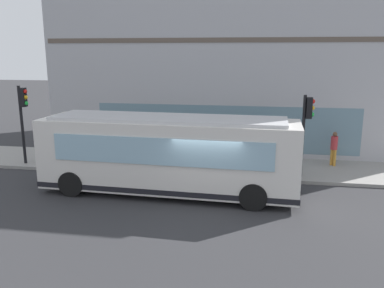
{
  "coord_description": "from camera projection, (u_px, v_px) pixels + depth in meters",
  "views": [
    {
      "loc": [
        -14.13,
        -1.77,
        5.49
      ],
      "look_at": [
        2.79,
        1.1,
        1.53
      ],
      "focal_mm": 37.33,
      "sensor_mm": 36.0,
      "label": 1
    }
  ],
  "objects": [
    {
      "name": "pedestrian_by_light_pole",
      "position": [
        334.0,
        146.0,
        19.04
      ],
      "size": [
        0.32,
        0.32,
        1.65
      ],
      "color": "gold",
      "rests_on": "sidewalk_curb"
    },
    {
      "name": "traffic_light_down_block",
      "position": [
        23.0,
        110.0,
        19.06
      ],
      "size": [
        0.32,
        0.49,
        3.8
      ],
      "color": "black",
      "rests_on": "sidewalk_curb"
    },
    {
      "name": "pedestrian_walking_along_curb",
      "position": [
        244.0,
        142.0,
        20.1
      ],
      "size": [
        0.32,
        0.32,
        1.59
      ],
      "color": "#3359A5",
      "rests_on": "sidewalk_curb"
    },
    {
      "name": "fire_hydrant",
      "position": [
        225.0,
        163.0,
        18.27
      ],
      "size": [
        0.35,
        0.35,
        0.74
      ],
      "color": "gold",
      "rests_on": "sidewalk_curb"
    },
    {
      "name": "sidewalk_curb",
      "position": [
        220.0,
        166.0,
        19.37
      ],
      "size": [
        3.73,
        40.0,
        0.15
      ],
      "primitive_type": "cube",
      "color": "gray",
      "rests_on": "ground"
    },
    {
      "name": "traffic_light_near_corner",
      "position": [
        307.0,
        120.0,
        17.05
      ],
      "size": [
        0.32,
        0.49,
        3.58
      ],
      "color": "black",
      "rests_on": "sidewalk_curb"
    },
    {
      "name": "city_bus_nearside",
      "position": [
        168.0,
        155.0,
        15.65
      ],
      "size": [
        2.89,
        10.12,
        3.07
      ],
      "color": "silver",
      "rests_on": "ground"
    },
    {
      "name": "newspaper_vending_box",
      "position": [
        102.0,
        154.0,
        19.66
      ],
      "size": [
        0.44,
        0.42,
        0.9
      ],
      "color": "#BF3F19",
      "rests_on": "sidewalk_curb"
    },
    {
      "name": "building_corner",
      "position": [
        232.0,
        52.0,
        24.25
      ],
      "size": [
        9.05,
        19.48,
        11.05
      ],
      "color": "#A8A8AD",
      "rests_on": "ground"
    },
    {
      "name": "ground",
      "position": [
        208.0,
        201.0,
        15.1
      ],
      "size": [
        120.0,
        120.0,
        0.0
      ],
      "primitive_type": "plane",
      "color": "#2D2D30"
    },
    {
      "name": "pedestrian_near_building_entrance",
      "position": [
        152.0,
        142.0,
        20.25
      ],
      "size": [
        0.32,
        0.32,
        1.57
      ],
      "color": "black",
      "rests_on": "sidewalk_curb"
    }
  ]
}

